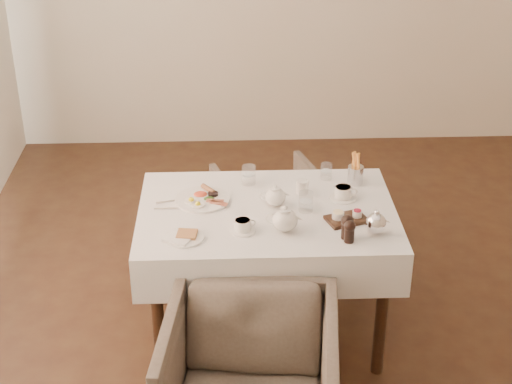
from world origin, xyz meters
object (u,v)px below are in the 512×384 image
object	(u,v)px
armchair_far	(271,215)
breakfast_plate	(203,198)
table	(267,230)
armchair_near	(250,383)
teapot_centre	(275,195)

from	to	relation	value
armchair_far	breakfast_plate	world-z (taller)	breakfast_plate
table	armchair_near	bearing A→B (deg)	-98.15
armchair_near	teapot_centre	world-z (taller)	teapot_centre
armchair_near	teapot_centre	distance (m)	0.97
breakfast_plate	armchair_near	bearing A→B (deg)	-88.47
breakfast_plate	teapot_centre	bearing A→B (deg)	-22.46
teapot_centre	armchair_near	bearing A→B (deg)	-100.54
armchair_near	armchair_far	xyz separation A→B (m)	(0.18, 1.57, -0.06)
armchair_near	teapot_centre	xyz separation A→B (m)	(0.15, 0.83, 0.47)
table	armchair_far	bearing A→B (deg)	84.90
table	teapot_centre	bearing A→B (deg)	46.03
armchair_near	breakfast_plate	world-z (taller)	breakfast_plate
table	breakfast_plate	distance (m)	0.36
table	armchair_near	world-z (taller)	table
armchair_near	armchair_far	bearing A→B (deg)	90.11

